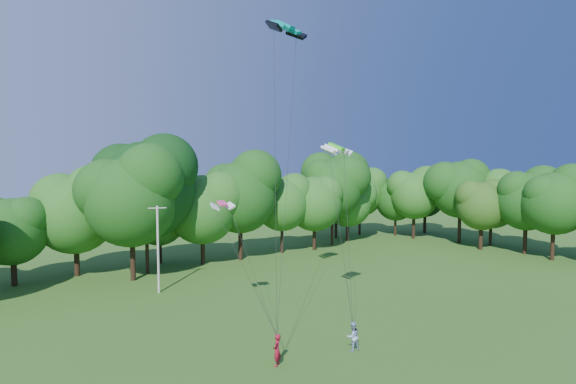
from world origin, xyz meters
TOP-DOWN VIEW (x-y plane):
  - utility_pole at (-1.77, 27.75)m, footprint 1.50×0.66m
  - kite_flyer_left at (-1.99, 9.47)m, footprint 0.82×0.76m
  - kite_flyer_right at (3.01, 8.19)m, footprint 1.00×0.83m
  - kite_teal at (2.41, 14.34)m, footprint 3.43×2.13m
  - kite_green at (5.10, 11.92)m, footprint 2.87×1.86m
  - kite_pink at (-0.69, 17.96)m, footprint 1.85×1.07m
  - tree_back_center at (0.00, 35.22)m, footprint 11.27×11.27m
  - tree_back_east at (30.65, 35.74)m, footprint 7.62×7.62m
  - tree_flank_east at (40.06, 20.08)m, footprint 7.14×7.14m

SIDE VIEW (x-z plane):
  - kite_flyer_right at x=3.01m, z-range 0.00..1.86m
  - kite_flyer_left at x=-1.99m, z-range 0.00..1.88m
  - utility_pole at x=-1.77m, z-range 0.12..8.05m
  - tree_flank_east at x=40.06m, z-range 1.29..11.67m
  - tree_back_east at x=30.65m, z-range 1.38..12.46m
  - kite_pink at x=-0.69m, z-range 8.62..9.01m
  - tree_back_center at x=0.00m, z-range 2.04..18.43m
  - kite_green at x=5.10m, z-range 12.66..13.27m
  - kite_teal at x=2.41m, z-range 21.01..21.84m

